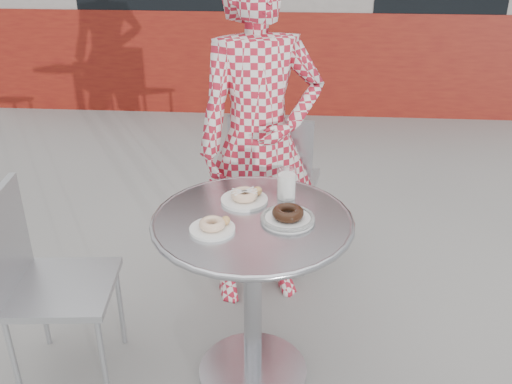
# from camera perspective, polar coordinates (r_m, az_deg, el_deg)

# --- Properties ---
(ground) EXTENTS (60.00, 60.00, 0.00)m
(ground) POSITION_cam_1_polar(r_m,az_deg,el_deg) (2.69, 0.33, -17.75)
(ground) COLOR #A5A29D
(ground) RESTS_ON ground
(bistro_table) EXTENTS (0.79, 0.79, 0.80)m
(bistro_table) POSITION_cam_1_polar(r_m,az_deg,el_deg) (2.31, -0.34, -6.91)
(bistro_table) COLOR silver
(bistro_table) RESTS_ON ground
(chair_far) EXTENTS (0.50, 0.51, 0.93)m
(chair_far) POSITION_cam_1_polar(r_m,az_deg,el_deg) (3.31, 2.00, -2.13)
(chair_far) COLOR #ACAFB4
(chair_far) RESTS_ON ground
(chair_left) EXTENTS (0.47, 0.46, 0.89)m
(chair_left) POSITION_cam_1_polar(r_m,az_deg,el_deg) (2.66, -18.51, -12.22)
(chair_left) COLOR #ACAFB4
(chair_left) RESTS_ON ground
(seated_person) EXTENTS (0.72, 0.59, 1.71)m
(seated_person) POSITION_cam_1_polar(r_m,az_deg,el_deg) (2.77, 0.37, 4.90)
(seated_person) COLOR #AC1A2D
(seated_person) RESTS_ON ground
(plate_far) EXTENTS (0.19, 0.19, 0.05)m
(plate_far) POSITION_cam_1_polar(r_m,az_deg,el_deg) (2.33, -1.10, -0.49)
(plate_far) COLOR white
(plate_far) RESTS_ON bistro_table
(plate_near) EXTENTS (0.17, 0.17, 0.05)m
(plate_near) POSITION_cam_1_polar(r_m,az_deg,el_deg) (2.13, -4.32, -3.43)
(plate_near) COLOR white
(plate_near) RESTS_ON bistro_table
(plate_checker) EXTENTS (0.21, 0.21, 0.05)m
(plate_checker) POSITION_cam_1_polar(r_m,az_deg,el_deg) (2.19, 3.20, -2.47)
(plate_checker) COLOR white
(plate_checker) RESTS_ON bistro_table
(milk_cup) EXTENTS (0.08, 0.08, 0.13)m
(milk_cup) POSITION_cam_1_polar(r_m,az_deg,el_deg) (2.34, 3.07, 0.73)
(milk_cup) COLOR white
(milk_cup) RESTS_ON bistro_table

